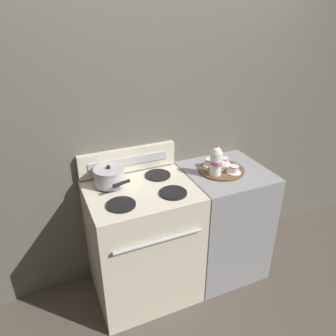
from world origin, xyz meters
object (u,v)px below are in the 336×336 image
serving_tray (221,170)px  teacup_left (224,161)px  stove (143,243)px  teapot (216,161)px  saucepan (109,176)px  teacup_right (210,162)px  creamer_jug (222,166)px  teacup_front (234,169)px

serving_tray → teacup_left: (0.06, 0.06, 0.03)m
stove → teapot: 0.81m
saucepan → teapot: (0.74, -0.17, 0.05)m
serving_tray → teacup_right: (-0.05, 0.09, 0.03)m
teapot → teacup_left: teapot is taller
saucepan → teacup_right: 0.77m
serving_tray → teacup_right: teacup_right is taller
teacup_right → creamer_jug: creamer_jug is taller
teapot → teacup_left: size_ratio=2.19×
teacup_right → saucepan: bearing=177.9°
serving_tray → creamer_jug: creamer_jug is taller
saucepan → serving_tray: 0.84m
teacup_left → teacup_right: size_ratio=1.00×
teapot → teacup_front: 0.16m
stove → teapot: size_ratio=4.03×
stove → serving_tray: serving_tray is taller
teacup_front → stove: bearing=174.5°
serving_tray → teacup_front: (0.05, -0.09, 0.03)m
saucepan → teacup_right: bearing=-2.1°
teapot → teacup_left: 0.20m
serving_tray → teacup_left: size_ratio=3.23×
teapot → creamer_jug: bearing=27.8°
teacup_left → creamer_jug: size_ratio=1.58×
teapot → teacup_front: size_ratio=2.19×
creamer_jug → serving_tray: bearing=54.9°
teapot → creamer_jug: teapot is taller
saucepan → teacup_front: size_ratio=2.72×
saucepan → teacup_left: (0.89, -0.05, -0.03)m
teacup_front → teapot: bearing=166.5°
creamer_jug → teacup_left: bearing=46.3°
serving_tray → teacup_front: size_ratio=3.23×
teacup_left → stove: bearing=-173.6°
stove → serving_tray: bearing=1.7°
teacup_right → creamer_jug: (0.04, -0.10, 0.00)m
stove → teacup_right: teacup_right is taller
serving_tray → teacup_right: 0.11m
stove → teacup_front: 0.86m
teacup_left → teacup_right: same height
saucepan → teacup_left: 0.89m
creamer_jug → saucepan: bearing=171.2°
stove → teacup_right: (0.59, 0.11, 0.50)m
teacup_left → teacup_right: bearing=167.4°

